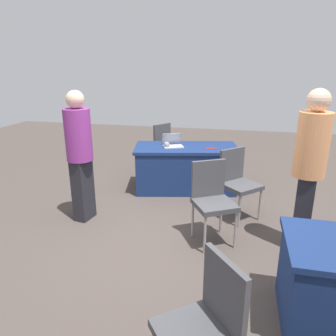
# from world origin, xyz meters

# --- Properties ---
(ground_plane) EXTENTS (14.40, 14.40, 0.00)m
(ground_plane) POSITION_xyz_m (0.00, 0.00, 0.00)
(ground_plane) COLOR #4C423D
(table_foreground) EXTENTS (1.83, 1.14, 0.75)m
(table_foreground) POSITION_xyz_m (0.11, -1.75, 0.37)
(table_foreground) COLOR navy
(table_foreground) RESTS_ON ground
(chair_tucked_left) EXTENTS (0.61, 0.61, 0.95)m
(chair_tucked_left) POSITION_xyz_m (0.84, -2.69, 0.54)
(chair_tucked_left) COLOR #9E9993
(chair_tucked_left) RESTS_ON ground
(chair_tucked_right) EXTENTS (0.60, 0.60, 0.98)m
(chair_tucked_right) POSITION_xyz_m (-0.47, -0.16, 0.57)
(chair_tucked_right) COLOR #9E9993
(chair_tucked_right) RESTS_ON ground
(chair_aisle) EXTENTS (0.62, 0.62, 0.95)m
(chair_aisle) POSITION_xyz_m (-0.61, 1.75, 0.54)
(chair_aisle) COLOR #9E9993
(chair_aisle) RESTS_ON ground
(chair_by_pillar) EXTENTS (0.62, 0.62, 0.96)m
(chair_by_pillar) POSITION_xyz_m (-0.76, -0.86, 0.55)
(chair_by_pillar) COLOR #9E9993
(chair_by_pillar) RESTS_ON ground
(person_presenter) EXTENTS (0.39, 0.39, 1.82)m
(person_presenter) POSITION_xyz_m (-1.50, -0.22, 1.02)
(person_presenter) COLOR #26262D
(person_presenter) RESTS_ON ground
(person_attendee_standing) EXTENTS (0.39, 0.39, 1.75)m
(person_attendee_standing) POSITION_xyz_m (1.28, -0.34, 0.98)
(person_attendee_standing) COLOR #26262D
(person_attendee_standing) RESTS_ON ground
(laptop_silver) EXTENTS (0.41, 0.39, 0.21)m
(laptop_silver) POSITION_xyz_m (0.33, -1.71, 0.79)
(laptop_silver) COLOR silver
(laptop_silver) RESTS_ON table_foreground
(yarn_ball) EXTENTS (0.10, 0.10, 0.10)m
(yarn_ball) POSITION_xyz_m (0.42, -1.62, 0.79)
(yarn_ball) COLOR gray
(yarn_ball) RESTS_ON table_foreground
(scissors_red) EXTENTS (0.18, 0.08, 0.01)m
(scissors_red) POSITION_xyz_m (-0.30, -1.71, 0.75)
(scissors_red) COLOR red
(scissors_red) RESTS_ON table_foreground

